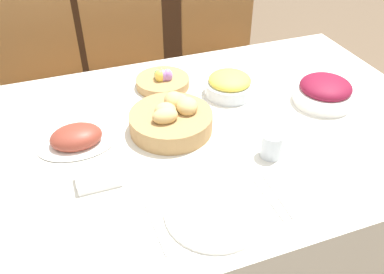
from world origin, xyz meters
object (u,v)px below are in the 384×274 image
knife (268,198)px  butter_dish (98,178)px  pineapple_bowl (229,84)px  beet_salad_bowl (325,91)px  bread_basket (172,119)px  fork (157,229)px  chair_far_left (44,88)px  drinking_cup (272,145)px  chair_far_center (131,73)px  dinner_plate (215,212)px  ham_platter (76,138)px  chair_far_right (223,57)px  spoon (278,195)px  sideboard (128,12)px  egg_basket (163,81)px

knife → butter_dish: bearing=151.1°
pineapple_bowl → beet_salad_bowl: size_ratio=0.85×
pineapple_bowl → butter_dish: pineapple_bowl is taller
bread_basket → butter_dish: 0.33m
bread_basket → butter_dish: bread_basket is taller
beet_salad_bowl → butter_dish: bearing=-170.2°
pineapple_bowl → fork: bearing=-129.3°
chair_far_left → knife: bearing=-65.0°
drinking_cup → butter_dish: 0.52m
beet_salad_bowl → chair_far_center: bearing=120.6°
fork → knife: size_ratio=1.00×
beet_salad_bowl → dinner_plate: (-0.58, -0.37, -0.04)m
beet_salad_bowl → drinking_cup: 0.39m
ham_platter → drinking_cup: bearing=-25.0°
beet_salad_bowl → drinking_cup: beet_salad_bowl is taller
chair_far_right → spoon: (-0.40, -1.27, 0.25)m
chair_far_right → spoon: bearing=-104.1°
chair_far_right → ham_platter: (-0.89, -0.85, 0.27)m
chair_far_left → knife: chair_far_left is taller
sideboard → ham_platter: bearing=-106.8°
pineapple_bowl → beet_salad_bowl: (0.30, -0.17, 0.00)m
fork → drinking_cup: bearing=20.0°
pineapple_bowl → knife: 0.55m
knife → drinking_cup: (0.10, 0.16, 0.04)m
butter_dish → knife: bearing=-27.5°
chair_far_left → butter_dish: 1.09m
knife → fork: bearing=178.5°
egg_basket → knife: 0.68m
butter_dish → ham_platter: bearing=99.9°
pineapple_bowl → spoon: 0.55m
chair_far_left → ham_platter: bearing=-82.0°
egg_basket → dinner_plate: bearing=-95.1°
bread_basket → ham_platter: size_ratio=1.09×
dinner_plate → spoon: dinner_plate is taller
dinner_plate → butter_dish: 0.35m
ham_platter → spoon: ham_platter is taller
chair_far_left → egg_basket: (0.46, -0.60, 0.27)m
ham_platter → knife: size_ratio=1.44×
beet_salad_bowl → dinner_plate: 0.69m
chair_far_left → chair_far_center: (0.45, -0.00, 0.00)m
bread_basket → dinner_plate: bearing=-91.4°
chair_far_left → ham_platter: 0.90m
dinner_plate → ham_platter: bearing=125.6°
fork → drinking_cup: (0.41, 0.16, 0.04)m
dinner_plate → fork: dinner_plate is taller
egg_basket → beet_salad_bowl: size_ratio=0.95×
chair_far_right → knife: chair_far_right is taller
chair_far_center → spoon: chair_far_center is taller
drinking_cup → ham_platter: bearing=155.0°
drinking_cup → pineapple_bowl: bearing=85.8°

